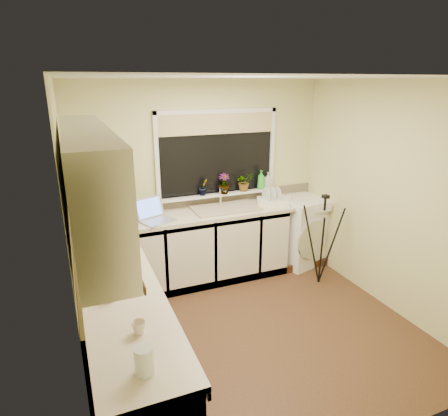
% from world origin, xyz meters
% --- Properties ---
extents(floor, '(3.20, 3.20, 0.00)m').
position_xyz_m(floor, '(0.00, 0.00, 0.00)').
color(floor, brown).
rests_on(floor, ground).
extents(ceiling, '(3.20, 3.20, 0.00)m').
position_xyz_m(ceiling, '(0.00, 0.00, 2.45)').
color(ceiling, white).
rests_on(ceiling, ground).
extents(wall_back, '(3.20, 0.00, 3.20)m').
position_xyz_m(wall_back, '(0.00, 1.50, 1.23)').
color(wall_back, beige).
rests_on(wall_back, ground).
extents(wall_front, '(3.20, 0.00, 3.20)m').
position_xyz_m(wall_front, '(0.00, -1.50, 1.23)').
color(wall_front, beige).
rests_on(wall_front, ground).
extents(wall_left, '(0.00, 3.00, 3.00)m').
position_xyz_m(wall_left, '(-1.60, 0.00, 1.23)').
color(wall_left, beige).
rests_on(wall_left, ground).
extents(wall_right, '(0.00, 3.00, 3.00)m').
position_xyz_m(wall_right, '(1.60, 0.00, 1.23)').
color(wall_right, beige).
rests_on(wall_right, ground).
extents(base_cabinet_back, '(2.55, 0.60, 0.86)m').
position_xyz_m(base_cabinet_back, '(-0.33, 1.20, 0.43)').
color(base_cabinet_back, silver).
rests_on(base_cabinet_back, floor).
extents(base_cabinet_left, '(0.54, 2.40, 0.86)m').
position_xyz_m(base_cabinet_left, '(-1.30, -0.30, 0.43)').
color(base_cabinet_left, silver).
rests_on(base_cabinet_left, floor).
extents(worktop_back, '(3.20, 0.60, 0.04)m').
position_xyz_m(worktop_back, '(0.00, 1.20, 0.88)').
color(worktop_back, beige).
rests_on(worktop_back, base_cabinet_back).
extents(worktop_left, '(0.60, 2.40, 0.04)m').
position_xyz_m(worktop_left, '(-1.30, -0.30, 0.88)').
color(worktop_left, beige).
rests_on(worktop_left, base_cabinet_left).
extents(upper_cabinet, '(0.28, 1.90, 0.70)m').
position_xyz_m(upper_cabinet, '(-1.44, -0.45, 1.80)').
color(upper_cabinet, silver).
rests_on(upper_cabinet, wall_left).
extents(splashback_left, '(0.02, 2.40, 0.45)m').
position_xyz_m(splashback_left, '(-1.59, -0.30, 1.12)').
color(splashback_left, beige).
rests_on(splashback_left, wall_left).
extents(splashback_back, '(3.20, 0.02, 0.14)m').
position_xyz_m(splashback_back, '(0.00, 1.49, 0.97)').
color(splashback_back, beige).
rests_on(splashback_back, wall_back).
extents(window_glass, '(1.50, 0.02, 1.00)m').
position_xyz_m(window_glass, '(0.20, 1.49, 1.55)').
color(window_glass, black).
rests_on(window_glass, wall_back).
extents(window_blind, '(1.50, 0.02, 0.25)m').
position_xyz_m(window_blind, '(0.20, 1.46, 1.92)').
color(window_blind, tan).
rests_on(window_blind, wall_back).
extents(windowsill, '(1.60, 0.14, 0.03)m').
position_xyz_m(windowsill, '(0.20, 1.43, 1.04)').
color(windowsill, white).
rests_on(windowsill, wall_back).
extents(sink, '(0.82, 0.46, 0.03)m').
position_xyz_m(sink, '(0.20, 1.20, 0.91)').
color(sink, tan).
rests_on(sink, worktop_back).
extents(faucet, '(0.03, 0.03, 0.24)m').
position_xyz_m(faucet, '(0.20, 1.38, 1.02)').
color(faucet, silver).
rests_on(faucet, worktop_back).
extents(washing_machine, '(0.79, 0.77, 0.92)m').
position_xyz_m(washing_machine, '(1.30, 1.20, 0.46)').
color(washing_machine, white).
rests_on(washing_machine, floor).
extents(laptop, '(0.45, 0.44, 0.25)m').
position_xyz_m(laptop, '(-0.71, 1.14, 0.97)').
color(laptop, '#ABAAB2').
rests_on(laptop, worktop_back).
extents(kettle, '(0.15, 0.15, 0.20)m').
position_xyz_m(kettle, '(-1.22, 0.04, 1.00)').
color(kettle, white).
rests_on(kettle, worktop_left).
extents(dish_rack, '(0.49, 0.44, 0.06)m').
position_xyz_m(dish_rack, '(0.85, 1.18, 0.93)').
color(dish_rack, white).
rests_on(dish_rack, worktop_back).
extents(tripod, '(0.62, 0.62, 1.15)m').
position_xyz_m(tripod, '(1.21, 0.56, 0.57)').
color(tripod, black).
rests_on(tripod, floor).
extents(glass_jug, '(0.11, 0.11, 0.16)m').
position_xyz_m(glass_jug, '(-1.30, -1.27, 0.98)').
color(glass_jug, silver).
rests_on(glass_jug, worktop_left).
extents(steel_jar, '(0.08, 0.08, 0.11)m').
position_xyz_m(steel_jar, '(-1.38, -0.44, 0.95)').
color(steel_jar, white).
rests_on(steel_jar, worktop_left).
extents(microwave, '(0.45, 0.57, 0.28)m').
position_xyz_m(microwave, '(-1.31, 0.65, 1.04)').
color(microwave, white).
rests_on(microwave, worktop_left).
extents(plant_b, '(0.14, 0.12, 0.21)m').
position_xyz_m(plant_b, '(-0.02, 1.42, 1.15)').
color(plant_b, '#999999').
rests_on(plant_b, windowsill).
extents(plant_c, '(0.16, 0.16, 0.26)m').
position_xyz_m(plant_c, '(0.25, 1.39, 1.18)').
color(plant_c, '#999999').
rests_on(plant_c, windowsill).
extents(plant_d, '(0.23, 0.20, 0.25)m').
position_xyz_m(plant_d, '(0.55, 1.41, 1.17)').
color(plant_d, '#999999').
rests_on(plant_d, windowsill).
extents(soap_bottle_green, '(0.10, 0.10, 0.25)m').
position_xyz_m(soap_bottle_green, '(0.80, 1.42, 1.18)').
color(soap_bottle_green, green).
rests_on(soap_bottle_green, windowsill).
extents(soap_bottle_clear, '(0.12, 0.12, 0.22)m').
position_xyz_m(soap_bottle_clear, '(0.90, 1.42, 1.16)').
color(soap_bottle_clear, '#999999').
rests_on(soap_bottle_clear, windowsill).
extents(cup_back, '(0.14, 0.14, 0.09)m').
position_xyz_m(cup_back, '(1.12, 1.22, 0.94)').
color(cup_back, silver).
rests_on(cup_back, worktop_back).
extents(cup_left, '(0.12, 0.12, 0.08)m').
position_xyz_m(cup_left, '(-1.27, -0.90, 0.94)').
color(cup_left, beige).
rests_on(cup_left, worktop_left).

